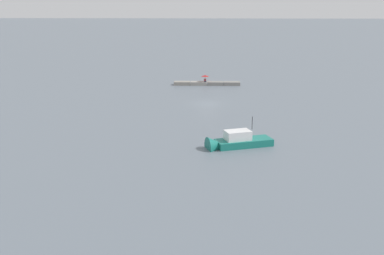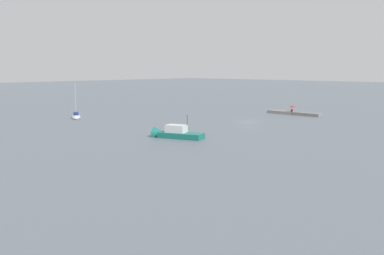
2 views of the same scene
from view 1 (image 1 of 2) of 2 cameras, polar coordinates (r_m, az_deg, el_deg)
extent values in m
plane|color=slate|center=(81.87, 1.68, 2.66)|extent=(500.00, 500.00, 0.00)
cube|color=gray|center=(98.19, 4.44, 4.89)|extent=(3.07, 1.70, 0.66)
cube|color=gray|center=(98.08, 2.59, 4.91)|extent=(3.07, 1.70, 0.66)
cube|color=gray|center=(98.07, 0.74, 4.93)|extent=(3.07, 1.70, 0.66)
cube|color=gray|center=(98.17, -1.11, 4.93)|extent=(3.07, 1.70, 0.66)
cube|color=#1E2333|center=(97.63, 1.48, 5.12)|extent=(0.42, 0.47, 0.16)
cube|color=maroon|center=(97.87, 1.46, 5.25)|extent=(0.43, 0.28, 0.52)
sphere|color=tan|center=(97.81, 1.46, 5.46)|extent=(0.22, 0.22, 0.22)
cylinder|color=black|center=(97.91, 1.46, 5.41)|extent=(0.02, 0.02, 1.05)
cone|color=#B21E1E|center=(97.81, 1.46, 5.76)|extent=(1.44, 1.44, 0.25)
sphere|color=black|center=(97.79, 1.46, 5.85)|extent=(0.05, 0.05, 0.05)
cube|color=#197266|center=(59.90, 5.76, -1.80)|extent=(6.99, 4.40, 1.09)
cone|color=#197266|center=(58.74, 2.80, -2.09)|extent=(2.92, 2.93, 2.31)
cube|color=white|center=(59.30, 5.08, -0.86)|extent=(3.33, 2.66, 1.09)
cube|color=#283847|center=(59.00, 4.38, -0.87)|extent=(0.68, 1.68, 0.77)
cylinder|color=black|center=(59.64, 6.69, 0.50)|extent=(0.07, 0.07, 1.53)
camera|label=2|loc=(50.05, 74.28, -4.65)|focal=40.17mm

